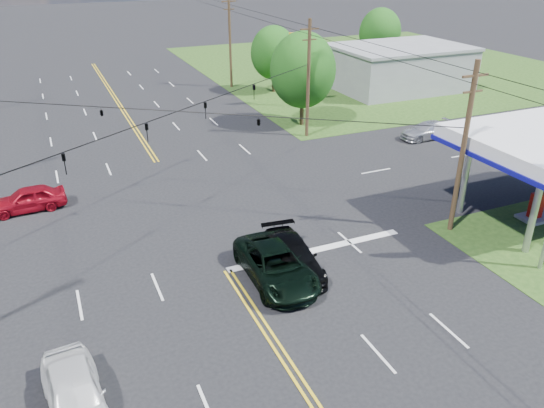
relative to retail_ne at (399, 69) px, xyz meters
name	(u,v)px	position (x,y,z in m)	size (l,w,h in m)	color
ground	(185,206)	(-30.00, -20.00, -2.20)	(280.00, 280.00, 0.00)	black
grass_ne	(375,65)	(5.00, 12.00, -2.20)	(46.00, 48.00, 0.03)	#1E3F14
stop_bar	(317,250)	(-25.00, -28.00, -2.20)	(10.00, 0.50, 0.02)	silver
retail_ne	(399,69)	(0.00, 0.00, 0.00)	(14.00, 10.00, 4.40)	gray
pole_se	(463,148)	(-17.00, -29.00, 2.72)	(1.60, 0.28, 9.50)	#3B2A19
pole_ne	(308,78)	(-17.00, -11.00, 2.72)	(1.60, 0.28, 9.50)	#3B2A19
pole_right_far	(230,40)	(-17.00, 8.00, 2.97)	(1.60, 0.28, 10.00)	#3B2A19
span_wire_signals	(177,111)	(-30.00, -20.00, 3.80)	(26.00, 18.00, 1.13)	black
power_lines	(183,72)	(-30.00, -22.00, 6.40)	(26.04, 100.00, 0.64)	black
tree_right_a	(303,70)	(-16.00, -8.00, 2.67)	(5.70, 5.70, 8.18)	#3B2A19
tree_right_b	(274,53)	(-13.50, 4.00, 2.02)	(4.94, 4.94, 7.09)	#3B2A19
tree_far_r	(380,33)	(4.00, 10.00, 2.34)	(5.32, 5.32, 7.63)	#3B2A19
pickup_dkgreen	(276,265)	(-28.10, -29.64, -1.39)	(2.68, 5.82, 1.62)	black
suv_black	(293,257)	(-27.00, -29.22, -1.45)	(2.11, 5.20, 1.51)	black
pickup_white	(75,395)	(-37.63, -34.34, -1.40)	(1.90, 4.71, 1.61)	silver
sedan_red	(28,199)	(-38.84, -16.83, -1.46)	(1.76, 4.37, 1.49)	maroon
sedan_far	(427,130)	(-8.04, -15.54, -1.51)	(1.93, 4.74, 1.37)	silver
polesign_ne	(299,50)	(-13.69, -2.47, 3.37)	(2.02, 0.46, 7.29)	#A5A5AA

